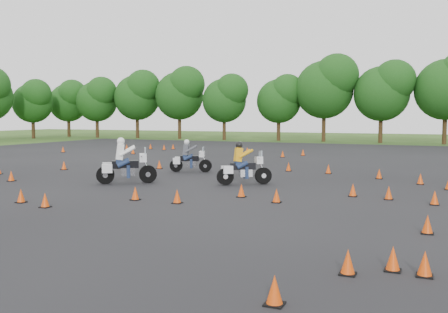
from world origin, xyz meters
TOP-DOWN VIEW (x-y plane):
  - ground at (0.00, 0.00)m, footprint 140.00×140.00m
  - asphalt_pad at (0.00, 6.00)m, footprint 62.00×62.00m
  - treeline at (3.40, 35.04)m, footprint 86.94×32.59m
  - traffic_cones at (0.15, 5.18)m, footprint 36.29×33.05m
  - rider_grey at (-3.43, 7.63)m, footprint 2.30×1.29m
  - rider_yellow at (0.84, 4.25)m, footprint 2.37×1.96m
  - rider_white at (-3.99, 2.62)m, footprint 2.58×2.11m

SIDE VIEW (x-z plane):
  - ground at x=0.00m, z-range 0.00..0.00m
  - asphalt_pad at x=0.00m, z-range 0.01..0.01m
  - traffic_cones at x=0.15m, z-range 0.01..0.46m
  - rider_grey at x=-3.43m, z-range 0.00..1.70m
  - rider_yellow at x=0.84m, z-range 0.00..1.84m
  - rider_white at x=-3.99m, z-range 0.00..2.00m
  - treeline at x=3.40m, z-range -0.53..9.62m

